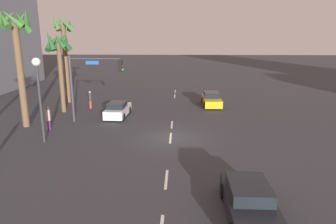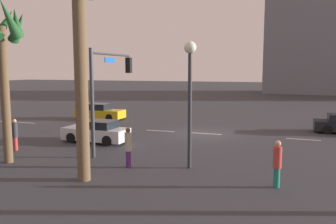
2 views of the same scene
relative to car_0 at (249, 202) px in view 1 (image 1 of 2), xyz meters
The scene contains 16 objects.
ground_plane 10.41m from the car_0, 19.77° to the left, with size 220.00×220.00×0.00m, color #333338.
lane_stripe_2 4.76m from the car_0, 48.22° to the left, with size 2.16×0.14×0.01m, color silver.
lane_stripe_3 10.33m from the car_0, 19.93° to the left, with size 2.34×0.14×0.01m, color silver.
lane_stripe_4 13.63m from the car_0, 14.97° to the left, with size 2.18×0.14×0.01m, color silver.
lane_stripe_5 26.09m from the car_0, ahead, with size 2.45×0.14×0.01m, color silver.
lane_stripe_6 29.57m from the car_0, ahead, with size 2.25×0.14×0.01m, color silver.
car_0 is the anchor object (origin of this frame).
car_1 17.81m from the car_0, 28.77° to the left, with size 4.25×1.92×1.39m.
car_2 20.66m from the car_0, ahead, with size 4.50×1.93×1.45m.
traffic_signal 17.55m from the car_0, 37.32° to the left, with size 0.36×4.62×5.67m.
streetlamp 15.37m from the car_0, 55.46° to the left, with size 0.56×0.56×5.84m.
pedestrian_1 22.35m from the car_0, 32.75° to the left, with size 0.42×0.42×1.81m.
pedestrian_2 17.30m from the car_0, 49.53° to the left, with size 0.43×0.43×1.89m.
palm_tree_0 27.18m from the car_0, 35.51° to the left, with size 2.56×2.60×9.66m.
palm_tree_1 20.58m from the car_0, 51.93° to the left, with size 2.55×2.78×9.44m.
palm_tree_2 22.98m from the car_0, 39.73° to the left, with size 2.69×2.45×7.84m.
Camera 1 is at (-20.78, -0.67, 7.10)m, focal length 32.00 mm.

